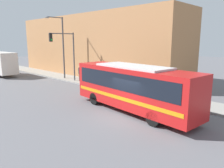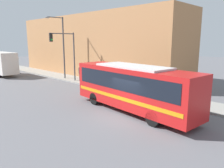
# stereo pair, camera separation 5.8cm
# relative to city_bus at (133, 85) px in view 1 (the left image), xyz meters

# --- Properties ---
(ground_plane) EXTENTS (120.00, 120.00, 0.00)m
(ground_plane) POSITION_rel_city_bus_xyz_m (-1.25, -0.44, -1.88)
(ground_plane) COLOR slate
(sidewalk) EXTENTS (2.82, 70.00, 0.15)m
(sidewalk) POSITION_rel_city_bus_xyz_m (4.66, 19.56, -1.81)
(sidewalk) COLOR gray
(sidewalk) RESTS_ON ground_plane
(building_facade) EXTENTS (6.00, 28.73, 8.38)m
(building_facade) POSITION_rel_city_bus_xyz_m (9.07, 14.93, 2.31)
(building_facade) COLOR #B27A4C
(building_facade) RESTS_ON ground_plane
(city_bus) EXTENTS (3.31, 10.20, 3.28)m
(city_bus) POSITION_rel_city_bus_xyz_m (0.00, 0.00, 0.00)
(city_bus) COLOR red
(city_bus) RESTS_ON ground_plane
(delivery_truck) EXTENTS (2.21, 8.16, 3.35)m
(delivery_truck) POSITION_rel_city_bus_xyz_m (-0.63, 23.96, -0.08)
(delivery_truck) COLOR silver
(delivery_truck) RESTS_ON ground_plane
(fire_hydrant) EXTENTS (0.27, 0.36, 0.76)m
(fire_hydrant) POSITION_rel_city_bus_xyz_m (3.85, 4.31, -1.36)
(fire_hydrant) COLOR gold
(fire_hydrant) RESTS_ON sidewalk
(traffic_light_pole) EXTENTS (3.28, 0.35, 5.74)m
(traffic_light_pole) POSITION_rel_city_bus_xyz_m (2.93, 12.37, 2.17)
(traffic_light_pole) COLOR #47474C
(traffic_light_pole) RESTS_ON sidewalk
(parking_meter) EXTENTS (0.14, 0.14, 1.25)m
(parking_meter) POSITION_rel_city_bus_xyz_m (3.85, 8.99, -0.89)
(parking_meter) COLOR #47474C
(parking_meter) RESTS_ON sidewalk
(street_lamp) EXTENTS (2.44, 0.28, 7.67)m
(street_lamp) POSITION_rel_city_bus_xyz_m (3.80, 14.71, 2.77)
(street_lamp) COLOR #47474C
(street_lamp) RESTS_ON sidewalk
(pedestrian_near_corner) EXTENTS (0.34, 0.34, 1.84)m
(pedestrian_near_corner) POSITION_rel_city_bus_xyz_m (4.29, 11.67, -0.79)
(pedestrian_near_corner) COLOR #47382D
(pedestrian_near_corner) RESTS_ON sidewalk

